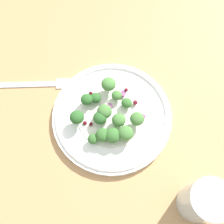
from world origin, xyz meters
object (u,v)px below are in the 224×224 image
at_px(broccoli_floret_0, 104,112).
at_px(fork, 35,84).
at_px(plate, 112,116).
at_px(broccoli_floret_2, 127,103).
at_px(broccoli_floret_1, 109,84).
at_px(water_glass, 203,201).

bearing_deg(broccoli_floret_0, fork, 109.67).
distance_m(plate, broccoli_floret_2, 0.04).
bearing_deg(plate, fork, 112.13).
bearing_deg(broccoli_floret_2, broccoli_floret_1, 91.29).
distance_m(broccoli_floret_1, fork, 0.16).
bearing_deg(fork, broccoli_floret_1, -50.44).
relative_size(broccoli_floret_0, fork, 0.19).
height_order(plate, broccoli_floret_0, broccoli_floret_0).
distance_m(broccoli_floret_1, broccoli_floret_2, 0.05).
bearing_deg(broccoli_floret_2, fork, 120.56).
distance_m(broccoli_floret_0, water_glass, 0.23).
distance_m(plate, broccoli_floret_0, 0.03).
xyz_separation_m(broccoli_floret_0, fork, (-0.06, 0.16, -0.03)).
bearing_deg(fork, water_glass, -81.03).
xyz_separation_m(broccoli_floret_1, water_glass, (-0.04, -0.27, 0.01)).
xyz_separation_m(broccoli_floret_0, water_glass, (0.01, -0.23, 0.02)).
height_order(fork, water_glass, water_glass).
height_order(broccoli_floret_0, broccoli_floret_2, broccoli_floret_0).
bearing_deg(plate, broccoli_floret_1, 53.69).
xyz_separation_m(broccoli_floret_1, fork, (-0.10, 0.12, -0.03)).
relative_size(plate, fork, 1.57).
xyz_separation_m(fork, water_glass, (0.06, -0.39, 0.04)).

